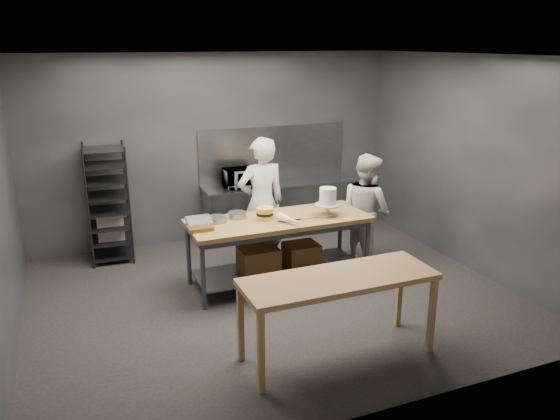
% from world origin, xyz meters
% --- Properties ---
extents(ground, '(6.00, 6.00, 0.00)m').
position_xyz_m(ground, '(0.00, 0.00, 0.00)').
color(ground, black).
rests_on(ground, ground).
extents(back_wall, '(6.00, 0.04, 3.00)m').
position_xyz_m(back_wall, '(0.00, 2.50, 1.50)').
color(back_wall, '#4C4F54').
rests_on(back_wall, ground).
extents(work_table, '(2.40, 0.90, 0.92)m').
position_xyz_m(work_table, '(0.22, 0.35, 0.57)').
color(work_table, olive).
rests_on(work_table, ground).
extents(near_counter, '(2.00, 0.70, 0.90)m').
position_xyz_m(near_counter, '(0.12, -1.55, 0.81)').
color(near_counter, '#A27343').
rests_on(near_counter, ground).
extents(back_counter, '(2.60, 0.60, 0.90)m').
position_xyz_m(back_counter, '(1.00, 2.18, 0.45)').
color(back_counter, slate).
rests_on(back_counter, ground).
extents(splashback_panel, '(2.60, 0.02, 0.90)m').
position_xyz_m(splashback_panel, '(1.00, 2.48, 1.35)').
color(splashback_panel, slate).
rests_on(splashback_panel, back_counter).
extents(speed_rack, '(0.63, 0.68, 1.75)m').
position_xyz_m(speed_rack, '(-1.77, 2.10, 0.86)').
color(speed_rack, black).
rests_on(speed_rack, ground).
extents(chef_behind, '(0.71, 0.47, 1.90)m').
position_xyz_m(chef_behind, '(0.24, 1.01, 0.95)').
color(chef_behind, white).
rests_on(chef_behind, ground).
extents(chef_right, '(0.77, 0.91, 1.65)m').
position_xyz_m(chef_right, '(1.65, 0.50, 0.83)').
color(chef_right, silver).
rests_on(chef_right, ground).
extents(microwave, '(0.54, 0.37, 0.30)m').
position_xyz_m(microwave, '(0.31, 2.18, 1.05)').
color(microwave, black).
rests_on(microwave, back_counter).
extents(frosted_cake_stand, '(0.34, 0.34, 0.38)m').
position_xyz_m(frosted_cake_stand, '(0.89, 0.23, 1.15)').
color(frosted_cake_stand, '#BAAF95').
rests_on(frosted_cake_stand, work_table).
extents(layer_cake, '(0.23, 0.23, 0.16)m').
position_xyz_m(layer_cake, '(0.06, 0.39, 1.00)').
color(layer_cake, '#EFD04C').
rests_on(layer_cake, work_table).
extents(cake_pans, '(0.83, 0.37, 0.07)m').
position_xyz_m(cake_pans, '(-0.58, 0.53, 0.96)').
color(cake_pans, gray).
rests_on(cake_pans, work_table).
extents(piping_bag, '(0.26, 0.40, 0.12)m').
position_xyz_m(piping_bag, '(0.28, 0.08, 0.98)').
color(piping_bag, white).
rests_on(piping_bag, work_table).
extents(offset_spatula, '(0.36, 0.02, 0.02)m').
position_xyz_m(offset_spatula, '(0.53, 0.20, 0.93)').
color(offset_spatula, slate).
rests_on(offset_spatula, work_table).
extents(pastry_clamshells, '(0.34, 0.40, 0.11)m').
position_xyz_m(pastry_clamshells, '(-0.82, 0.38, 0.98)').
color(pastry_clamshells, '#9A621E').
rests_on(pastry_clamshells, work_table).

